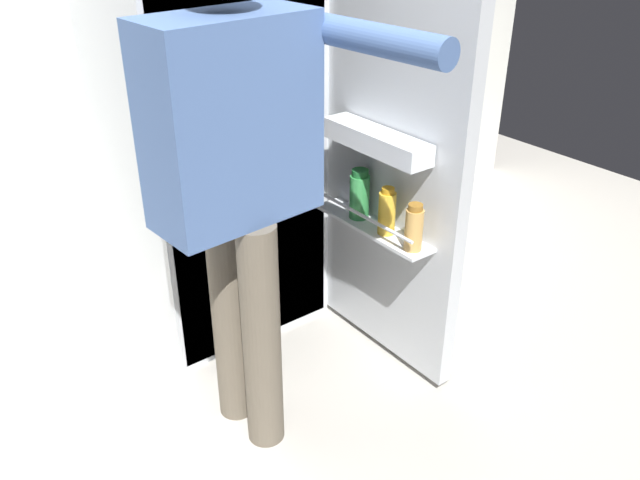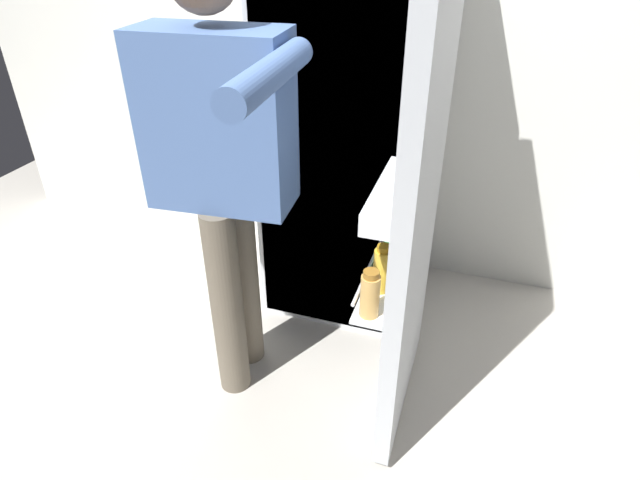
# 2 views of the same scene
# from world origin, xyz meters

# --- Properties ---
(ground_plane) EXTENTS (5.55, 5.55, 0.00)m
(ground_plane) POSITION_xyz_m (0.00, 0.00, 0.00)
(ground_plane) COLOR #B7B2A8
(kitchen_wall) EXTENTS (4.40, 0.10, 2.45)m
(kitchen_wall) POSITION_xyz_m (0.00, 0.92, 1.22)
(kitchen_wall) COLOR silver
(kitchen_wall) RESTS_ON ground_plane
(refrigerator) EXTENTS (0.75, 1.28, 1.78)m
(refrigerator) POSITION_xyz_m (0.03, 0.50, 0.89)
(refrigerator) COLOR silver
(refrigerator) RESTS_ON ground_plane
(person) EXTENTS (0.58, 0.75, 1.58)m
(person) POSITION_xyz_m (-0.26, -0.12, 0.95)
(person) COLOR #665B4C
(person) RESTS_ON ground_plane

